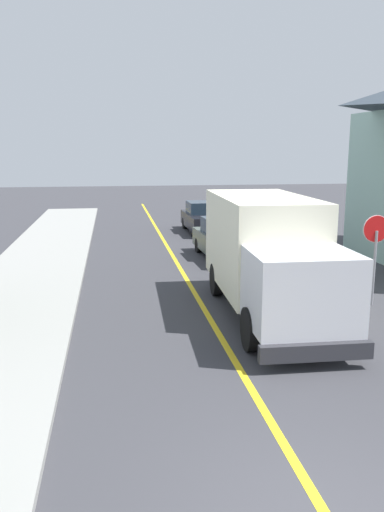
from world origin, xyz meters
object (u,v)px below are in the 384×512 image
(box_truck, at_px, (268,251))
(stop_sign, at_px, (376,243))
(parked_car_near, at_px, (224,239))
(parked_car_mid, at_px, (203,218))

(box_truck, relative_size, stop_sign, 2.74)
(parked_car_near, xyz_separation_m, stop_sign, (2.86, -7.15, 1.06))
(parked_car_near, bearing_deg, stop_sign, -68.21)
(box_truck, xyz_separation_m, stop_sign, (3.31, 0.30, 0.09))
(parked_car_mid, distance_m, stop_sign, 14.33)
(box_truck, bearing_deg, stop_sign, 5.15)
(parked_car_mid, xyz_separation_m, stop_sign, (2.53, -14.06, 1.06))
(box_truck, height_order, stop_sign, box_truck)
(box_truck, xyz_separation_m, parked_car_mid, (0.78, 14.36, -0.97))
(parked_car_mid, bearing_deg, stop_sign, -79.80)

